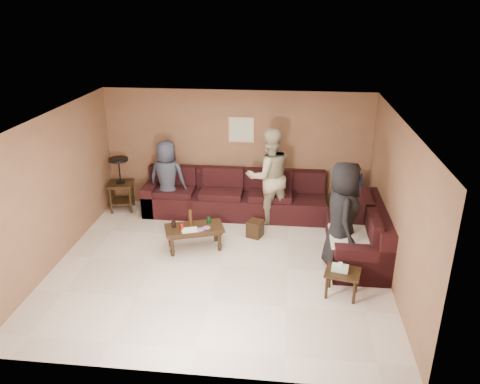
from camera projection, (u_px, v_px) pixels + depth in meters
The scene contains 10 objects.
room at pixel (218, 173), 7.26m from camera, with size 5.60×5.50×2.50m.
sectional_sofa at pixel (273, 212), 9.08m from camera, with size 4.65×2.90×0.97m.
coffee_table at pixel (194, 230), 8.30m from camera, with size 1.13×0.82×0.71m.
end_table_left at pixel (121, 183), 9.77m from camera, with size 0.59×0.59×1.15m.
side_table_right at pixel (342, 274), 6.95m from camera, with size 0.58×0.51×0.56m.
waste_bin at pixel (255, 229), 8.80m from camera, with size 0.27×0.27×0.32m, color black.
wall_art at pixel (241, 130), 9.51m from camera, with size 0.52×0.04×0.52m.
person_left at pixel (167, 178), 9.48m from camera, with size 0.77×0.50×1.58m, color #2D313F.
person_middle at pixel (269, 176), 9.13m from camera, with size 0.93×0.73×1.92m, color tan.
person_right at pixel (342, 215), 7.57m from camera, with size 0.89×0.58×1.82m, color black.
Camera 1 is at (1.08, -6.75, 4.14)m, focal length 35.00 mm.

